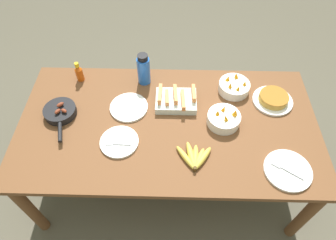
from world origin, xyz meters
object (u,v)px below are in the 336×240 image
melon_tray (176,100)px  water_bottle (144,70)px  fruit_bowl_mango (234,87)px  empty_plate_near_front (119,142)px  fruit_bowl_citrus (224,119)px  hot_sauce_bottle (79,73)px  skillet (60,112)px  empty_plate_far_right (129,107)px  banana_bunch (195,158)px  empty_plate_far_left (288,170)px  frittata_plate_center (273,99)px

melon_tray → water_bottle: (-0.22, 0.20, 0.08)m
fruit_bowl_mango → empty_plate_near_front: bearing=-148.3°
fruit_bowl_mango → fruit_bowl_citrus: fruit_bowl_citrus is taller
fruit_bowl_mango → hot_sauce_bottle: 1.07m
empty_plate_near_front → hot_sauce_bottle: size_ratio=1.53×
skillet → water_bottle: (0.52, 0.32, 0.08)m
empty_plate_far_right → fruit_bowl_citrus: size_ratio=1.21×
fruit_bowl_citrus → skillet: bearing=178.0°
banana_bunch → fruit_bowl_mango: (0.28, 0.56, 0.02)m
water_bottle → melon_tray: bearing=-42.3°
empty_plate_near_front → hot_sauce_bottle: hot_sauce_bottle is taller
banana_bunch → water_bottle: bearing=118.1°
skillet → banana_bunch: bearing=55.5°
melon_tray → empty_plate_far_right: (-0.31, -0.05, -0.03)m
melon_tray → fruit_bowl_mango: size_ratio=1.27×
banana_bunch → empty_plate_far_right: (-0.42, 0.38, -0.01)m
empty_plate_far_left → water_bottle: bearing=141.0°
banana_bunch → frittata_plate_center: bearing=40.8°
empty_plate_near_front → empty_plate_far_right: 0.27m
fruit_bowl_citrus → banana_bunch: bearing=-124.3°
fruit_bowl_mango → fruit_bowl_citrus: (-0.10, -0.28, 0.00)m
empty_plate_near_front → empty_plate_far_left: (0.97, -0.17, -0.00)m
melon_tray → fruit_bowl_citrus: bearing=-27.1°
empty_plate_near_front → empty_plate_far_left: size_ratio=0.86×
frittata_plate_center → fruit_bowl_mango: fruit_bowl_mango is taller
melon_tray → empty_plate_far_left: (0.63, -0.49, -0.03)m
water_bottle → empty_plate_near_front: bearing=-102.2°
skillet → empty_plate_far_left: bearing=60.3°
empty_plate_near_front → hot_sauce_bottle: 0.63m
skillet → hot_sauce_bottle: bearing=154.7°
empty_plate_far_left → fruit_bowl_citrus: 0.47m
skillet → empty_plate_far_right: bearing=84.3°
banana_bunch → melon_tray: size_ratio=0.86×
frittata_plate_center → empty_plate_far_right: size_ratio=1.07×
skillet → fruit_bowl_citrus: size_ratio=1.68×
skillet → fruit_bowl_citrus: 1.04m
melon_tray → skillet: (-0.74, -0.12, -0.01)m
fruit_bowl_mango → empty_plate_far_left: bearing=-69.1°
frittata_plate_center → empty_plate_far_left: 0.52m
fruit_bowl_mango → fruit_bowl_citrus: bearing=-108.7°
empty_plate_far_left → water_bottle: (-0.85, 0.69, 0.10)m
empty_plate_near_front → fruit_bowl_citrus: fruit_bowl_citrus is taller
empty_plate_far_right → hot_sauce_bottle: size_ratio=1.63×
empty_plate_near_front → fruit_bowl_citrus: size_ratio=1.13×
melon_tray → empty_plate_near_front: bearing=-136.2°
empty_plate_far_left → banana_bunch: bearing=173.2°
frittata_plate_center → melon_tray: bearing=-177.1°
empty_plate_far_right → water_bottle: water_bottle is taller
frittata_plate_center → empty_plate_near_front: frittata_plate_center is taller
banana_bunch → water_bottle: water_bottle is taller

